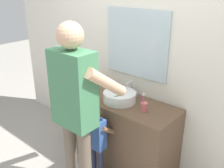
% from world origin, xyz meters
% --- Properties ---
extents(back_wall, '(4.40, 0.10, 2.70)m').
position_xyz_m(back_wall, '(0.00, 0.62, 1.35)').
color(back_wall, silver).
rests_on(back_wall, ground).
extents(vanity_cabinet, '(1.34, 0.54, 0.81)m').
position_xyz_m(vanity_cabinet, '(0.00, 0.30, 0.40)').
color(vanity_cabinet, brown).
rests_on(vanity_cabinet, ground).
extents(sink_basin, '(0.37, 0.37, 0.11)m').
position_xyz_m(sink_basin, '(0.00, 0.28, 0.87)').
color(sink_basin, white).
rests_on(sink_basin, vanity_cabinet).
extents(faucet, '(0.18, 0.14, 0.18)m').
position_xyz_m(faucet, '(0.00, 0.50, 0.89)').
color(faucet, '#B7BABF').
rests_on(faucet, vanity_cabinet).
extents(toothbrush_cup, '(0.07, 0.07, 0.21)m').
position_xyz_m(toothbrush_cup, '(0.34, 0.26, 0.86)').
color(toothbrush_cup, '#D86666').
rests_on(toothbrush_cup, vanity_cabinet).
extents(child_toddler, '(0.27, 0.27, 0.88)m').
position_xyz_m(child_toddler, '(0.00, -0.10, 0.52)').
color(child_toddler, '#2D334C').
rests_on(child_toddler, ground).
extents(adult_parent, '(0.55, 0.58, 1.77)m').
position_xyz_m(adult_parent, '(0.00, -0.36, 1.06)').
color(adult_parent, '#6B5B4C').
rests_on(adult_parent, ground).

